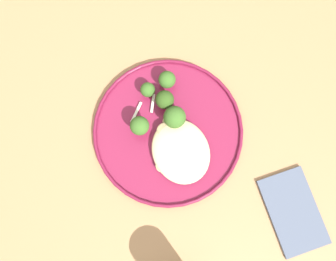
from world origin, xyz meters
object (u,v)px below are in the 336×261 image
(seared_scallop_right_edge, at_px, (168,146))
(broccoli_floret_front_edge, at_px, (149,90))
(broccoli_floret_small_sprig, at_px, (175,117))
(broccoli_floret_left_leaning, at_px, (140,126))
(dinner_plate, at_px, (168,132))
(seared_scallop_rear_pale, at_px, (163,132))
(broccoli_floret_tall_stalk, at_px, (165,100))
(folded_napkin, at_px, (293,212))
(seared_scallop_tilted_round, at_px, (162,166))
(seared_scallop_center_golden, at_px, (171,122))
(broccoli_floret_near_rim, at_px, (167,80))
(seared_scallop_left_edge, at_px, (182,158))

(seared_scallop_right_edge, xyz_separation_m, broccoli_floret_front_edge, (-0.11, 0.01, 0.01))
(broccoli_floret_small_sprig, height_order, broccoli_floret_left_leaning, broccoli_floret_small_sprig)
(dinner_plate, distance_m, seared_scallop_rear_pale, 0.02)
(broccoli_floret_left_leaning, xyz_separation_m, broccoli_floret_tall_stalk, (-0.03, 0.06, -0.00))
(broccoli_floret_small_sprig, height_order, broccoli_floret_front_edge, broccoli_floret_small_sprig)
(dinner_plate, bearing_deg, folded_napkin, 34.28)
(seared_scallop_tilted_round, height_order, seared_scallop_rear_pale, seared_scallop_rear_pale)
(seared_scallop_right_edge, bearing_deg, folded_napkin, 39.72)
(seared_scallop_rear_pale, height_order, seared_scallop_center_golden, seared_scallop_rear_pale)
(dinner_plate, relative_size, broccoli_floret_near_rim, 6.29)
(folded_napkin, bearing_deg, broccoli_floret_left_leaning, -141.31)
(broccoli_floret_tall_stalk, height_order, folded_napkin, broccoli_floret_tall_stalk)
(dinner_plate, bearing_deg, seared_scallop_left_edge, 4.44)
(broccoli_floret_small_sprig, height_order, broccoli_floret_tall_stalk, broccoli_floret_small_sprig)
(dinner_plate, height_order, broccoli_floret_left_leaning, broccoli_floret_left_leaning)
(seared_scallop_rear_pale, bearing_deg, broccoli_floret_front_edge, 175.09)
(seared_scallop_center_golden, distance_m, broccoli_floret_front_edge, 0.08)
(broccoli_floret_left_leaning, relative_size, folded_napkin, 0.39)
(broccoli_floret_near_rim, height_order, folded_napkin, broccoli_floret_near_rim)
(broccoli_floret_left_leaning, height_order, folded_napkin, broccoli_floret_left_leaning)
(broccoli_floret_front_edge, distance_m, broccoli_floret_tall_stalk, 0.04)
(broccoli_floret_small_sprig, bearing_deg, seared_scallop_tilted_round, -37.61)
(seared_scallop_center_golden, bearing_deg, dinner_plate, -42.78)
(broccoli_floret_front_edge, bearing_deg, seared_scallop_right_edge, -3.76)
(seared_scallop_center_golden, height_order, folded_napkin, seared_scallop_center_golden)
(seared_scallop_right_edge, relative_size, broccoli_floret_left_leaning, 0.44)
(broccoli_floret_left_leaning, relative_size, broccoli_floret_tall_stalk, 1.10)
(seared_scallop_right_edge, xyz_separation_m, broccoli_floret_tall_stalk, (-0.08, 0.03, 0.02))
(seared_scallop_left_edge, height_order, broccoli_floret_tall_stalk, broccoli_floret_tall_stalk)
(broccoli_floret_tall_stalk, bearing_deg, dinner_plate, -16.41)
(broccoli_floret_small_sprig, bearing_deg, folded_napkin, 29.56)
(broccoli_floret_left_leaning, bearing_deg, seared_scallop_rear_pale, 56.81)
(seared_scallop_tilted_round, bearing_deg, dinner_plate, 148.18)
(folded_napkin, bearing_deg, seared_scallop_rear_pale, -143.95)
(seared_scallop_center_golden, relative_size, broccoli_floret_small_sprig, 0.53)
(broccoli_floret_small_sprig, bearing_deg, broccoli_floret_tall_stalk, -174.80)
(seared_scallop_tilted_round, xyz_separation_m, seared_scallop_left_edge, (0.00, 0.04, 0.00))
(broccoli_floret_front_edge, xyz_separation_m, folded_napkin, (0.32, 0.16, -0.03))
(seared_scallop_left_edge, xyz_separation_m, seared_scallop_center_golden, (-0.07, 0.01, -0.00))
(seared_scallop_left_edge, bearing_deg, seared_scallop_center_golden, 174.49)
(seared_scallop_right_edge, xyz_separation_m, broccoli_floret_left_leaning, (-0.05, -0.04, 0.02))
(dinner_plate, height_order, broccoli_floret_near_rim, broccoli_floret_near_rim)
(seared_scallop_tilted_round, distance_m, broccoli_floret_left_leaning, 0.09)
(broccoli_floret_near_rim, relative_size, broccoli_floret_tall_stalk, 0.88)
(seared_scallop_left_edge, height_order, seared_scallop_rear_pale, same)
(dinner_plate, distance_m, broccoli_floret_tall_stalk, 0.06)
(seared_scallop_right_edge, bearing_deg, dinner_plate, 158.60)
(broccoli_floret_small_sprig, distance_m, broccoli_floret_left_leaning, 0.07)
(broccoli_floret_small_sprig, bearing_deg, broccoli_floret_near_rim, 167.67)
(seared_scallop_tilted_round, height_order, broccoli_floret_front_edge, broccoli_floret_front_edge)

